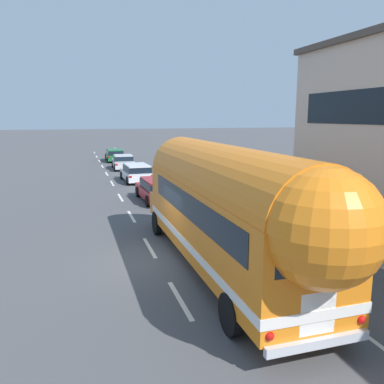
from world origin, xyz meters
name	(u,v)px	position (x,y,z in m)	size (l,w,h in m)	color
ground_plane	(157,261)	(0.00, 0.00, 0.00)	(300.00, 300.00, 0.00)	#4C4C4F
lane_markings	(156,191)	(2.58, 12.75, 0.00)	(3.79, 80.00, 0.01)	silver
painted_bus	(228,205)	(1.84, -1.94, 2.30)	(2.66, 12.70, 4.12)	orange
car_lead	(158,188)	(2.02, 9.62, 0.78)	(2.07, 4.36, 1.37)	#A5191E
car_second	(136,172)	(1.89, 17.08, 0.78)	(2.10, 4.38, 1.37)	white
car_third	(123,161)	(1.81, 24.88, 0.73)	(2.05, 4.33, 1.37)	silver
car_fourth	(115,154)	(1.68, 31.80, 0.79)	(1.95, 4.56, 1.37)	#196633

